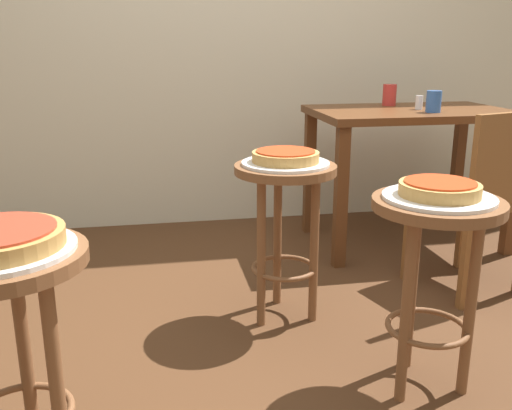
{
  "coord_description": "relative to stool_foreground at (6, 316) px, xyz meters",
  "views": [
    {
      "loc": [
        -0.48,
        -1.96,
        1.13
      ],
      "look_at": [
        -0.13,
        -0.13,
        0.59
      ],
      "focal_mm": 39.96,
      "sensor_mm": 36.0,
      "label": 1
    }
  ],
  "objects": [
    {
      "name": "pizza_leftside",
      "position": [
        0.89,
        0.83,
        0.2
      ],
      "size": [
        0.27,
        0.27,
        0.05
      ],
      "color": "tan",
      "rests_on": "serving_plate_leftside"
    },
    {
      "name": "dining_table",
      "position": [
        1.78,
        1.61,
        0.16
      ],
      "size": [
        1.07,
        0.68,
        0.77
      ],
      "color": "#5B3319",
      "rests_on": "ground_plane"
    },
    {
      "name": "stool_foreground",
      "position": [
        0.0,
        0.0,
        0.0
      ],
      "size": [
        0.41,
        0.41,
        0.66
      ],
      "color": "brown",
      "rests_on": "ground_plane"
    },
    {
      "name": "cup_near_edge",
      "position": [
        1.83,
        1.45,
        0.33
      ],
      "size": [
        0.08,
        0.08,
        0.11
      ],
      "primitive_type": "cylinder",
      "color": "#3360B2",
      "rests_on": "dining_table"
    },
    {
      "name": "stool_leftside",
      "position": [
        0.89,
        0.83,
        0.0
      ],
      "size": [
        0.41,
        0.41,
        0.66
      ],
      "color": "brown",
      "rests_on": "ground_plane"
    },
    {
      "name": "cup_far_edge",
      "position": [
        1.74,
        1.81,
        0.34
      ],
      "size": [
        0.08,
        0.08,
        0.12
      ],
      "primitive_type": "cylinder",
      "color": "red",
      "rests_on": "dining_table"
    },
    {
      "name": "condiment_shaker",
      "position": [
        1.82,
        1.59,
        0.32
      ],
      "size": [
        0.04,
        0.04,
        0.08
      ],
      "primitive_type": "cylinder",
      "color": "white",
      "rests_on": "dining_table"
    },
    {
      "name": "serving_plate_leftside",
      "position": [
        0.89,
        0.83,
        0.17
      ],
      "size": [
        0.35,
        0.35,
        0.01
      ],
      "primitive_type": "cylinder",
      "color": "silver",
      "rests_on": "stool_leftside"
    },
    {
      "name": "stool_middle",
      "position": [
        1.23,
        0.24,
        0.0
      ],
      "size": [
        0.41,
        0.41,
        0.66
      ],
      "color": "brown",
      "rests_on": "ground_plane"
    },
    {
      "name": "ground_plane",
      "position": [
        0.84,
        0.63,
        -0.5
      ],
      "size": [
        6.0,
        6.0,
        0.0
      ],
      "primitive_type": "plane",
      "color": "#4C2D19"
    },
    {
      "name": "serving_plate_middle",
      "position": [
        1.23,
        0.24,
        0.17
      ],
      "size": [
        0.35,
        0.35,
        0.01
      ],
      "primitive_type": "cylinder",
      "color": "silver",
      "rests_on": "stool_middle"
    },
    {
      "name": "wooden_chair",
      "position": [
        1.81,
        0.91,
        -0.03
      ],
      "size": [
        0.5,
        0.5,
        0.85
      ],
      "color": "brown",
      "rests_on": "ground_plane"
    },
    {
      "name": "pizza_middle",
      "position": [
        1.23,
        0.24,
        0.2
      ],
      "size": [
        0.25,
        0.25,
        0.05
      ],
      "color": "tan",
      "rests_on": "serving_plate_middle"
    }
  ]
}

